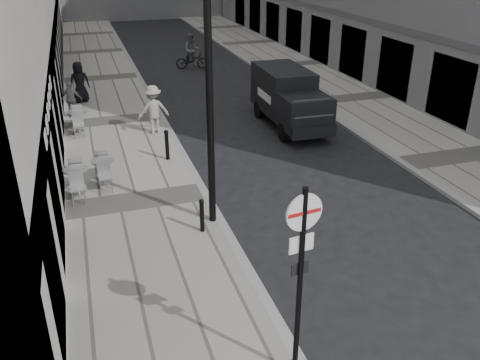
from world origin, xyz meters
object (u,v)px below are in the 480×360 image
at_px(panel_van, 288,96).
at_px(sign_post, 301,262).
at_px(lamppost, 209,76).
at_px(cyclist, 192,55).

bearing_deg(panel_van, sign_post, -110.76).
distance_m(lamppost, cyclist, 18.78).
relative_size(sign_post, panel_van, 0.74).
bearing_deg(sign_post, cyclist, 73.76).
height_order(sign_post, lamppost, lamppost).
relative_size(lamppost, panel_van, 1.46).
height_order(sign_post, cyclist, sign_post).
height_order(sign_post, panel_van, sign_post).
xyz_separation_m(sign_post, panel_van, (5.00, 12.46, -1.15)).
bearing_deg(cyclist, sign_post, -87.20).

